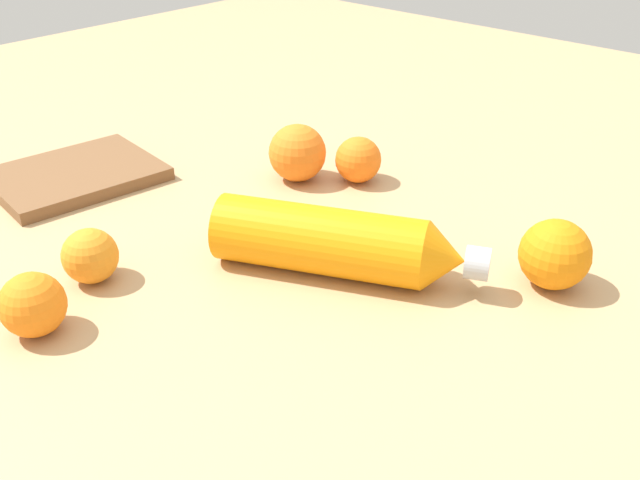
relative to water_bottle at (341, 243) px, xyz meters
name	(u,v)px	position (x,y,z in m)	size (l,w,h in m)	color
ground_plane	(280,272)	(0.05, -0.05, -0.04)	(2.40, 2.40, 0.00)	tan
water_bottle	(341,243)	(0.00, 0.00, 0.00)	(0.19, 0.30, 0.08)	orange
orange_0	(358,160)	(-0.20, -0.14, -0.01)	(0.07, 0.07, 0.07)	orange
orange_1	(555,254)	(-0.14, 0.19, 0.00)	(0.08, 0.08, 0.08)	orange
orange_2	(297,153)	(-0.15, -0.21, 0.00)	(0.08, 0.08, 0.08)	orange
orange_3	(33,305)	(0.29, -0.15, -0.01)	(0.07, 0.07, 0.07)	orange
orange_4	(90,256)	(0.20, -0.19, -0.01)	(0.06, 0.06, 0.06)	orange
cutting_board	(75,175)	(0.07, -0.44, -0.03)	(0.22, 0.18, 0.02)	brown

